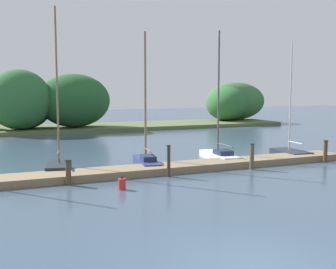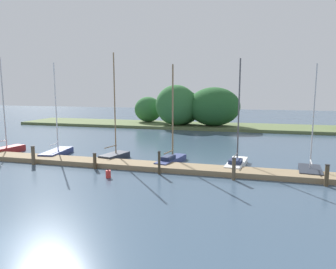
{
  "view_description": "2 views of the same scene",
  "coord_description": "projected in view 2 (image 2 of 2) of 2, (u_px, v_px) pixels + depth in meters",
  "views": [
    {
      "loc": [
        -5.73,
        -7.99,
        4.21
      ],
      "look_at": [
        3.69,
        13.17,
        1.76
      ],
      "focal_mm": 45.15,
      "sensor_mm": 36.0,
      "label": 1
    },
    {
      "loc": [
        8.24,
        -8.51,
        5.56
      ],
      "look_at": [
        2.14,
        14.04,
        2.13
      ],
      "focal_mm": 33.05,
      "sensor_mm": 36.0,
      "label": 2
    }
  ],
  "objects": [
    {
      "name": "far_shore",
      "position": [
        238.0,
        111.0,
        43.79
      ],
      "size": [
        55.32,
        8.27,
        6.18
      ],
      "color": "#56663D",
      "rests_on": "ground"
    },
    {
      "name": "channel_buoy_1",
      "position": [
        108.0,
        174.0,
        19.57
      ],
      "size": [
        0.32,
        0.32,
        0.58
      ],
      "color": "red",
      "rests_on": "ground"
    },
    {
      "name": "mooring_piling_3",
      "position": [
        159.0,
        163.0,
        20.28
      ],
      "size": [
        0.19,
        0.19,
        1.56
      ],
      "color": "#3D3323",
      "rests_on": "ground"
    },
    {
      "name": "mooring_piling_4",
      "position": [
        234.0,
        169.0,
        19.0
      ],
      "size": [
        0.26,
        0.26,
        1.39
      ],
      "color": "brown",
      "rests_on": "ground"
    },
    {
      "name": "sailboat_5",
      "position": [
        310.0,
        170.0,
        20.41
      ],
      "size": [
        1.69,
        3.09,
        7.18
      ],
      "rotation": [
        0.0,
        0.0,
        1.46
      ],
      "color": "#232833",
      "rests_on": "ground"
    },
    {
      "name": "dock_pier",
      "position": [
        131.0,
        165.0,
        22.24
      ],
      "size": [
        28.2,
        1.8,
        0.35
      ],
      "color": "#847051",
      "rests_on": "ground"
    },
    {
      "name": "sailboat_0",
      "position": [
        6.0,
        149.0,
        26.97
      ],
      "size": [
        1.51,
        3.9,
        8.23
      ],
      "rotation": [
        0.0,
        0.0,
        1.42
      ],
      "color": "maroon",
      "rests_on": "ground"
    },
    {
      "name": "sailboat_4",
      "position": [
        237.0,
        162.0,
        22.3
      ],
      "size": [
        1.54,
        4.09,
        7.7
      ],
      "rotation": [
        0.0,
        0.0,
        1.46
      ],
      "color": "white",
      "rests_on": "ground"
    },
    {
      "name": "sailboat_2",
      "position": [
        115.0,
        154.0,
        24.72
      ],
      "size": [
        1.73,
        2.95,
        8.35
      ],
      "rotation": [
        0.0,
        0.0,
        1.35
      ],
      "color": "#232833",
      "rests_on": "ground"
    },
    {
      "name": "mooring_piling_5",
      "position": [
        327.0,
        175.0,
        17.78
      ],
      "size": [
        0.27,
        0.27,
        1.29
      ],
      "color": "#4C3D28",
      "rests_on": "ground"
    },
    {
      "name": "ground",
      "position": [
        8.0,
        246.0,
        11.06
      ],
      "size": [
        160.0,
        160.0,
        0.0
      ],
      "primitive_type": "plane",
      "color": "#384C60"
    },
    {
      "name": "sailboat_1",
      "position": [
        58.0,
        152.0,
        26.14
      ],
      "size": [
        1.74,
        4.13,
        7.71
      ],
      "rotation": [
        0.0,
        0.0,
        1.7
      ],
      "color": "navy",
      "rests_on": "ground"
    },
    {
      "name": "sailboat_3",
      "position": [
        172.0,
        158.0,
        23.31
      ],
      "size": [
        1.61,
        4.16,
        7.36
      ],
      "rotation": [
        0.0,
        0.0,
        1.39
      ],
      "color": "navy",
      "rests_on": "ground"
    },
    {
      "name": "mooring_piling_2",
      "position": [
        95.0,
        161.0,
        21.73
      ],
      "size": [
        0.27,
        0.27,
        1.14
      ],
      "color": "#4C3D28",
      "rests_on": "ground"
    },
    {
      "name": "mooring_piling_1",
      "position": [
        33.0,
        155.0,
        22.87
      ],
      "size": [
        0.3,
        0.3,
        1.42
      ],
      "color": "brown",
      "rests_on": "ground"
    }
  ]
}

